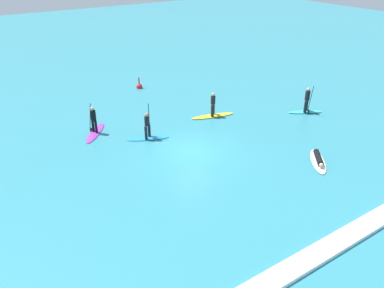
# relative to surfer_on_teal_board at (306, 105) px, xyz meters

# --- Properties ---
(ground_plane) EXTENTS (120.00, 120.00, 0.00)m
(ground_plane) POSITION_rel_surfer_on_teal_board_xyz_m (-10.31, -0.36, -0.58)
(ground_plane) COLOR teal
(ground_plane) RESTS_ON ground
(surfer_on_teal_board) EXTENTS (2.51, 1.73, 2.21)m
(surfer_on_teal_board) POSITION_rel_surfer_on_teal_board_xyz_m (0.00, 0.00, 0.00)
(surfer_on_teal_board) COLOR #33C6CC
(surfer_on_teal_board) RESTS_ON ground_plane
(surfer_on_purple_board) EXTENTS (2.46, 2.82, 2.06)m
(surfer_on_purple_board) POSITION_rel_surfer_on_teal_board_xyz_m (-14.28, 5.26, -0.03)
(surfer_on_purple_board) COLOR purple
(surfer_on_purple_board) RESTS_ON ground_plane
(surfer_on_white_board) EXTENTS (2.40, 2.66, 0.43)m
(surfer_on_white_board) POSITION_rel_surfer_on_teal_board_xyz_m (-4.99, -5.42, -0.43)
(surfer_on_white_board) COLOR white
(surfer_on_white_board) RESTS_ON ground_plane
(surfer_on_yellow_board) EXTENTS (3.31, 1.42, 1.82)m
(surfer_on_yellow_board) POSITION_rel_surfer_on_teal_board_xyz_m (-6.16, 3.20, -0.14)
(surfer_on_yellow_board) COLOR yellow
(surfer_on_yellow_board) RESTS_ON ground_plane
(surfer_on_blue_board) EXTENTS (2.69, 1.61, 2.38)m
(surfer_on_blue_board) POSITION_rel_surfer_on_teal_board_xyz_m (-11.74, 2.60, -0.03)
(surfer_on_blue_board) COLOR #1E8CD1
(surfer_on_blue_board) RESTS_ON ground_plane
(marker_buoy) EXTENTS (0.52, 0.52, 1.08)m
(marker_buoy) POSITION_rel_surfer_on_teal_board_xyz_m (-7.83, 11.70, -0.42)
(marker_buoy) COLOR red
(marker_buoy) RESTS_ON ground_plane
(wave_crest) EXTENTS (19.09, 0.90, 0.18)m
(wave_crest) POSITION_rel_surfer_on_teal_board_xyz_m (-10.31, -10.42, -0.49)
(wave_crest) COLOR white
(wave_crest) RESTS_ON ground_plane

